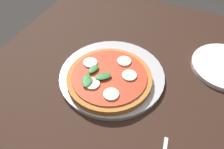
# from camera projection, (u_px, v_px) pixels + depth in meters

# --- Properties ---
(dining_table) EXTENTS (1.19, 0.85, 0.76)m
(dining_table) POSITION_uv_depth(u_px,v_px,m) (107.00, 134.00, 0.71)
(dining_table) COLOR black
(dining_table) RESTS_ON ground_plane
(serving_tray) EXTENTS (0.31, 0.31, 0.01)m
(serving_tray) POSITION_uv_depth(u_px,v_px,m) (112.00, 75.00, 0.71)
(serving_tray) COLOR #B2B2B7
(serving_tray) RESTS_ON dining_table
(pizza) EXTENTS (0.24, 0.24, 0.03)m
(pizza) POSITION_uv_depth(u_px,v_px,m) (109.00, 78.00, 0.67)
(pizza) COLOR #B27033
(pizza) RESTS_ON serving_tray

